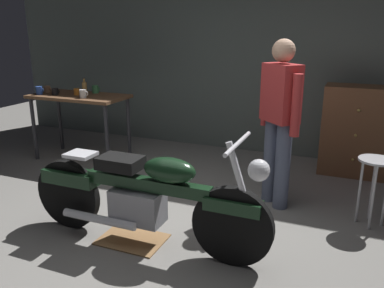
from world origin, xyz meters
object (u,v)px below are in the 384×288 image
mug_green_speckled (95,89)px  mug_black_matte (55,91)px  mug_blue_enamel (39,90)px  mug_orange_travel (77,92)px  motorcycle (144,195)px  person_standing (279,117)px  mug_white_ceramic (83,94)px  shop_stool (375,174)px  bottle (85,89)px  mug_brown_stoneware (47,89)px  wooden_dresser (356,131)px

mug_green_speckled → mug_black_matte: bearing=-140.7°
mug_blue_enamel → mug_orange_travel: bearing=18.3°
motorcycle → mug_black_matte: (-2.19, 1.53, 0.50)m
person_standing → mug_orange_travel: person_standing is taller
person_standing → mug_orange_travel: bearing=34.5°
motorcycle → mug_white_ceramic: size_ratio=17.79×
mug_white_ceramic → mug_orange_travel: (-0.21, 0.16, -0.01)m
person_standing → shop_stool: size_ratio=2.61×
shop_stool → mug_white_ceramic: mug_white_ceramic is taller
bottle → person_standing: bearing=-8.4°
shop_stool → mug_brown_stoneware: bearing=172.6°
mug_green_speckled → mug_blue_enamel: mug_blue_enamel is taller
person_standing → mug_white_ceramic: size_ratio=13.56×
mug_brown_stoneware → mug_orange_travel: bearing=-1.6°
mug_brown_stoneware → mug_black_matte: bearing=-26.8°
shop_stool → wooden_dresser: (-0.19, 1.37, 0.05)m
person_standing → mug_orange_travel: 2.80m
mug_blue_enamel → mug_black_matte: size_ratio=1.02×
mug_white_ceramic → mug_blue_enamel: size_ratio=1.02×
mug_white_ceramic → mug_black_matte: size_ratio=1.04×
wooden_dresser → mug_green_speckled: bearing=-169.6°
mug_green_speckled → mug_white_ceramic: size_ratio=1.00×
mug_blue_enamel → bottle: bottle is taller
bottle → mug_white_ceramic: bearing=-62.5°
mug_brown_stoneware → bottle: bottle is taller
mug_green_speckled → mug_brown_stoneware: bearing=-162.5°
mug_brown_stoneware → mug_orange_travel: size_ratio=1.01×
mug_brown_stoneware → mug_white_ceramic: (0.74, -0.17, 0.01)m
mug_brown_stoneware → bottle: (0.67, -0.05, 0.05)m
wooden_dresser → mug_green_speckled: 3.43m
shop_stool → wooden_dresser: wooden_dresser is taller
person_standing → shop_stool: 1.01m
mug_brown_stoneware → mug_green_speckled: bearing=17.5°
person_standing → mug_blue_enamel: 3.27m
person_standing → mug_black_matte: 3.05m
person_standing → bottle: (-2.61, 0.39, 0.07)m
mug_blue_enamel → motorcycle: bearing=-31.5°
bottle → mug_brown_stoneware: bearing=175.6°
motorcycle → bottle: (-1.76, 1.61, 0.55)m
person_standing → mug_blue_enamel: person_standing is taller
motorcycle → wooden_dresser: bearing=57.9°
person_standing → mug_black_matte: size_ratio=14.17×
mug_orange_travel → mug_black_matte: bearing=-157.8°
motorcycle → person_standing: person_standing is taller
person_standing → shop_stool: person_standing is taller
mug_brown_stoneware → mug_white_ceramic: size_ratio=0.97×
person_standing → mug_black_matte: (-3.04, 0.31, 0.02)m
mug_orange_travel → wooden_dresser: bearing=13.5°
mug_brown_stoneware → person_standing: bearing=-7.6°
mug_brown_stoneware → mug_blue_enamel: 0.18m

